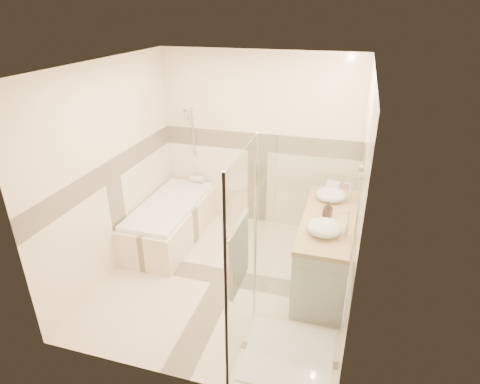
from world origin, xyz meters
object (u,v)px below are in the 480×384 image
(shower_enclosure, at_px, (280,311))
(amenity_bottle_b, at_px, (328,208))
(amenity_bottle_a, at_px, (327,211))
(vanity, at_px, (325,249))
(bathtub, at_px, (171,219))
(vessel_sink_far, at_px, (324,228))
(vessel_sink_near, at_px, (331,194))

(shower_enclosure, height_order, amenity_bottle_b, shower_enclosure)
(amenity_bottle_a, relative_size, amenity_bottle_b, 1.22)
(amenity_bottle_a, distance_m, amenity_bottle_b, 0.11)
(vanity, relative_size, amenity_bottle_a, 9.17)
(bathtub, distance_m, amenity_bottle_a, 2.25)
(bathtub, xyz_separation_m, shower_enclosure, (1.86, -1.62, 0.20))
(bathtub, bearing_deg, amenity_bottle_b, -6.92)
(vanity, height_order, vessel_sink_far, vessel_sink_far)
(amenity_bottle_a, bearing_deg, vessel_sink_near, 90.00)
(amenity_bottle_b, bearing_deg, bathtub, 173.08)
(shower_enclosure, xyz_separation_m, amenity_bottle_b, (0.27, 1.36, 0.42))
(vessel_sink_far, bearing_deg, vessel_sink_near, 90.00)
(bathtub, height_order, vessel_sink_far, vessel_sink_far)
(vessel_sink_near, bearing_deg, shower_enclosure, -99.00)
(vanity, xyz_separation_m, vessel_sink_near, (-0.02, 0.45, 0.50))
(vanity, bearing_deg, vessel_sink_near, 92.53)
(bathtub, xyz_separation_m, vanity, (2.15, -0.35, 0.12))
(bathtub, distance_m, amenity_bottle_b, 2.23)
(vessel_sink_near, relative_size, amenity_bottle_a, 2.09)
(shower_enclosure, bearing_deg, vessel_sink_near, 81.00)
(vessel_sink_near, bearing_deg, vessel_sink_far, -90.00)
(vanity, bearing_deg, vessel_sink_far, -93.02)
(shower_enclosure, distance_m, vessel_sink_near, 1.79)
(shower_enclosure, bearing_deg, vessel_sink_far, 72.99)
(bathtub, bearing_deg, shower_enclosure, -41.10)
(vanity, distance_m, amenity_bottle_b, 0.50)
(vanity, relative_size, vessel_sink_far, 4.38)
(bathtub, bearing_deg, amenity_bottle_a, -9.89)
(amenity_bottle_b, bearing_deg, vessel_sink_far, -90.00)
(vessel_sink_far, height_order, amenity_bottle_b, vessel_sink_far)
(vanity, xyz_separation_m, amenity_bottle_b, (-0.02, 0.09, 0.50))
(amenity_bottle_b, bearing_deg, shower_enclosure, -101.32)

